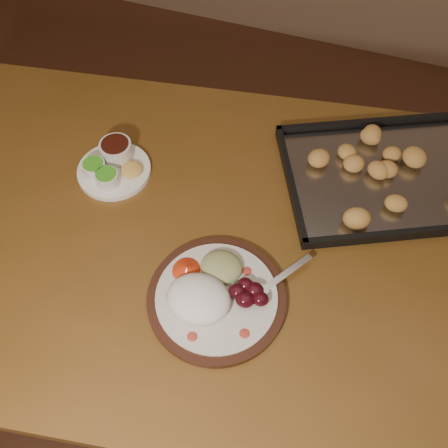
% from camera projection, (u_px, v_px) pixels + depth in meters
% --- Properties ---
extents(ground, '(4.00, 4.00, 0.00)m').
position_uv_depth(ground, '(233.00, 436.00, 1.55)').
color(ground, '#51291C').
rests_on(ground, ground).
extents(dining_table, '(1.62, 1.13, 0.75)m').
position_uv_depth(dining_table, '(216.00, 256.00, 1.15)').
color(dining_table, brown).
rests_on(dining_table, ground).
extents(dinner_plate, '(0.29, 0.29, 0.06)m').
position_uv_depth(dinner_plate, '(213.00, 295.00, 0.97)').
color(dinner_plate, black).
rests_on(dinner_plate, dining_table).
extents(condiment_saucer, '(0.17, 0.17, 0.06)m').
position_uv_depth(condiment_saucer, '(113.00, 165.00, 1.15)').
color(condiment_saucer, white).
rests_on(condiment_saucer, dining_table).
extents(baking_tray, '(0.56, 0.50, 0.05)m').
position_uv_depth(baking_tray, '(386.00, 175.00, 1.14)').
color(baking_tray, black).
rests_on(baking_tray, dining_table).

